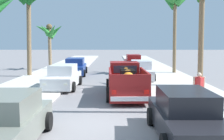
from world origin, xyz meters
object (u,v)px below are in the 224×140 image
object	(u,v)px
car_left_mid	(141,71)
palm_tree_left_fore	(50,33)
car_left_far	(75,67)
car_left_near	(6,122)
car_right_mid	(133,62)
palm_tree_right_mid	(28,3)
pedestrian	(199,87)
car_right_far	(185,116)
pickup_truck	(126,81)
palm_tree_left_back	(174,4)
car_right_near	(63,77)

from	to	relation	value
car_left_mid	palm_tree_left_fore	xyz separation A→B (m)	(-9.03, 7.44, 3.27)
car_left_mid	car_left_far	world-z (taller)	same
car_left_near	car_left_mid	distance (m)	14.00
car_right_mid	palm_tree_right_mid	bearing A→B (deg)	-144.30
palm_tree_left_fore	pedestrian	size ratio (longest dim) A/B	3.12
car_right_mid	palm_tree_left_fore	xyz separation A→B (m)	(-9.11, -1.52, 3.27)
car_left_near	palm_tree_right_mid	size ratio (longest dim) A/B	0.56
car_right_far	palm_tree_right_mid	bearing A→B (deg)	123.78
car_left_near	pedestrian	xyz separation A→B (m)	(7.25, 4.77, 0.20)
car_right_mid	palm_tree_right_mid	world-z (taller)	palm_tree_right_mid
palm_tree_left_fore	car_right_mid	bearing A→B (deg)	9.47
pickup_truck	palm_tree_right_mid	world-z (taller)	palm_tree_right_mid
pickup_truck	car_left_far	world-z (taller)	pickup_truck
car_left_near	palm_tree_left_back	xyz separation A→B (m)	(8.83, 16.89, 5.78)
palm_tree_left_fore	pedestrian	distance (m)	19.28
pickup_truck	pedestrian	size ratio (longest dim) A/B	3.31
pickup_truck	palm_tree_left_back	distance (m)	12.47
car_left_near	palm_tree_left_fore	xyz separation A→B (m)	(-3.67, 20.37, 3.27)
car_right_near	car_right_mid	world-z (taller)	same
palm_tree_right_mid	car_left_far	bearing A→B (deg)	10.96
pickup_truck	car_left_far	bearing A→B (deg)	115.49
car_right_far	pedestrian	xyz separation A→B (m)	(1.81, 4.17, 0.20)
car_right_near	palm_tree_right_mid	size ratio (longest dim) A/B	0.56
palm_tree_left_fore	car_right_far	bearing A→B (deg)	-65.27
car_left_far	palm_tree_right_mid	bearing A→B (deg)	-169.04
pickup_truck	car_left_mid	size ratio (longest dim) A/B	1.21
car_right_far	pedestrian	size ratio (longest dim) A/B	2.68
pedestrian	car_right_far	bearing A→B (deg)	-113.46
pickup_truck	car_right_mid	world-z (taller)	pickup_truck
car_left_near	car_left_mid	xyz separation A→B (m)	(5.37, 12.93, 0.00)
palm_tree_left_fore	palm_tree_left_back	distance (m)	13.21
car_left_mid	palm_tree_right_mid	bearing A→B (deg)	167.87
car_right_near	car_left_mid	size ratio (longest dim) A/B	0.99
car_right_near	pedestrian	size ratio (longest dim) A/B	2.70
palm_tree_left_back	pedestrian	bearing A→B (deg)	-97.45
car_left_mid	car_right_far	size ratio (longest dim) A/B	1.01
car_right_near	palm_tree_left_back	size ratio (longest dim) A/B	0.55
car_left_mid	palm_tree_right_mid	xyz separation A→B (m)	(-9.54, 2.05, 5.64)
palm_tree_right_mid	pedestrian	world-z (taller)	palm_tree_right_mid
car_right_mid	palm_tree_right_mid	xyz separation A→B (m)	(-9.62, -6.91, 5.64)
pickup_truck	car_left_near	size ratio (longest dim) A/B	1.23
car_left_mid	car_left_far	xyz separation A→B (m)	(-5.68, 2.80, 0.00)
car_right_mid	car_left_far	xyz separation A→B (m)	(-5.76, -6.16, 0.00)
car_right_near	palm_tree_right_mid	distance (m)	8.98
car_right_mid	car_right_near	bearing A→B (deg)	-113.90
pickup_truck	palm_tree_left_back	world-z (taller)	palm_tree_left_back
car_left_mid	palm_tree_left_fore	distance (m)	12.15
car_left_mid	car_right_far	xyz separation A→B (m)	(0.07, -12.33, 0.00)
pickup_truck	palm_tree_left_fore	distance (m)	15.70
palm_tree_left_fore	pedestrian	world-z (taller)	palm_tree_left_fore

